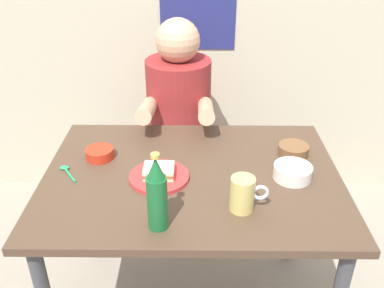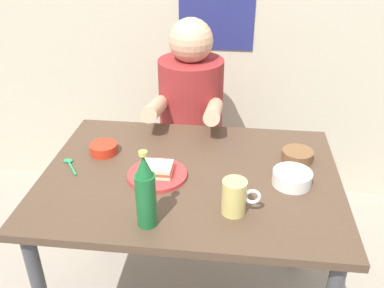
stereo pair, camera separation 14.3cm
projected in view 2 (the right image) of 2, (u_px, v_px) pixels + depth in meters
The scene contains 11 objects.
dining_table at pixel (191, 194), 1.61m from camera, with size 1.10×0.80×0.74m.
stool at pixel (191, 169), 2.31m from camera, with size 0.34×0.34×0.45m.
person_seated at pixel (191, 100), 2.09m from camera, with size 0.33×0.56×0.72m.
plate_orange at pixel (157, 175), 1.54m from camera, with size 0.22×0.22×0.01m, color red.
sandwich at pixel (157, 169), 1.53m from camera, with size 0.11×0.09×0.04m.
beer_mug at pixel (235, 197), 1.34m from camera, with size 0.13×0.08×0.12m.
beer_bottle at pixel (146, 193), 1.26m from camera, with size 0.06×0.06×0.26m.
rice_bowl_white at pixel (292, 177), 1.49m from camera, with size 0.14×0.14×0.05m.
sauce_bowl_chili at pixel (104, 148), 1.69m from camera, with size 0.11×0.11×0.04m.
condiment_bowl_brown at pixel (297, 155), 1.64m from camera, with size 0.12×0.12×0.04m.
spoon at pixel (70, 163), 1.62m from camera, with size 0.08×0.10×0.01m.
Camera 2 is at (0.16, -1.30, 1.61)m, focal length 39.28 mm.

